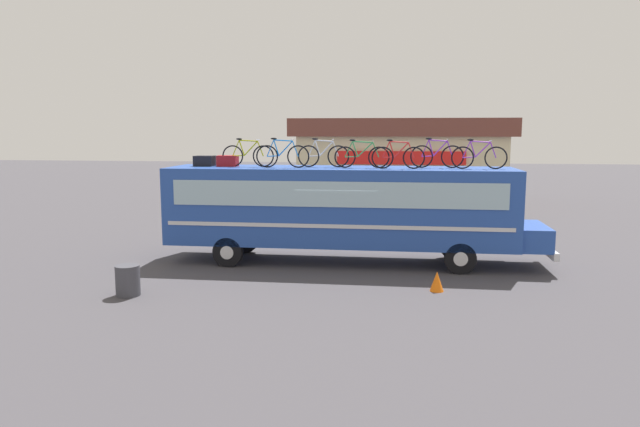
# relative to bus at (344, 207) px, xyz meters

# --- Properties ---
(ground_plane) EXTENTS (120.00, 120.00, 0.00)m
(ground_plane) POSITION_rel_bus_xyz_m (-0.14, 0.00, -1.84)
(ground_plane) COLOR #423F44
(bus) EXTENTS (12.15, 2.48, 3.10)m
(bus) POSITION_rel_bus_xyz_m (0.00, 0.00, 0.00)
(bus) COLOR #23479E
(bus) RESTS_ON ground
(luggage_bag_1) EXTENTS (0.63, 0.50, 0.35)m
(luggage_bag_1) POSITION_rel_bus_xyz_m (-4.68, 0.17, 1.44)
(luggage_bag_1) COLOR black
(luggage_bag_1) RESTS_ON bus
(luggage_bag_2) EXTENTS (0.65, 0.45, 0.36)m
(luggage_bag_2) POSITION_rel_bus_xyz_m (-3.88, 0.15, 1.44)
(luggage_bag_2) COLOR maroon
(luggage_bag_2) RESTS_ON bus
(rooftop_bicycle_1) EXTENTS (1.73, 0.44, 0.93)m
(rooftop_bicycle_1) POSITION_rel_bus_xyz_m (-3.14, -0.03, 1.65)
(rooftop_bicycle_1) COLOR black
(rooftop_bicycle_1) RESTS_ON bus
(rooftop_bicycle_2) EXTENTS (1.73, 0.44, 0.95)m
(rooftop_bicycle_2) POSITION_rel_bus_xyz_m (-1.94, -0.31, 1.66)
(rooftop_bicycle_2) COLOR black
(rooftop_bicycle_2) RESTS_ON bus
(rooftop_bicycle_3) EXTENTS (1.68, 0.44, 0.94)m
(rooftop_bicycle_3) POSITION_rel_bus_xyz_m (-0.68, 0.12, 1.65)
(rooftop_bicycle_3) COLOR black
(rooftop_bicycle_3) RESTS_ON bus
(rooftop_bicycle_4) EXTENTS (1.75, 0.44, 0.91)m
(rooftop_bicycle_4) POSITION_rel_bus_xyz_m (0.58, -0.12, 1.64)
(rooftop_bicycle_4) COLOR black
(rooftop_bicycle_4) RESTS_ON bus
(rooftop_bicycle_5) EXTENTS (1.65, 0.44, 0.91)m
(rooftop_bicycle_5) POSITION_rel_bus_xyz_m (1.71, -0.37, 1.64)
(rooftop_bicycle_5) COLOR black
(rooftop_bicycle_5) RESTS_ON bus
(rooftop_bicycle_6) EXTENTS (1.68, 0.44, 0.95)m
(rooftop_bicycle_6) POSITION_rel_bus_xyz_m (2.94, 0.19, 1.66)
(rooftop_bicycle_6) COLOR black
(rooftop_bicycle_6) RESTS_ON bus
(rooftop_bicycle_7) EXTENTS (1.70, 0.44, 0.92)m
(rooftop_bicycle_7) POSITION_rel_bus_xyz_m (4.18, -0.19, 1.65)
(rooftop_bicycle_7) COLOR black
(rooftop_bicycle_7) RESTS_ON bus
(roadside_building) EXTENTS (12.11, 7.78, 4.93)m
(roadside_building) POSITION_rel_bus_xyz_m (1.92, 16.03, 0.69)
(roadside_building) COLOR beige
(roadside_building) RESTS_ON ground
(trash_bin) EXTENTS (0.63, 0.63, 0.80)m
(trash_bin) POSITION_rel_bus_xyz_m (-5.24, -4.57, -1.44)
(trash_bin) COLOR #3F3F47
(trash_bin) RESTS_ON ground
(traffic_cone) EXTENTS (0.37, 0.37, 0.54)m
(traffic_cone) POSITION_rel_bus_xyz_m (2.80, -3.12, -1.57)
(traffic_cone) COLOR orange
(traffic_cone) RESTS_ON ground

